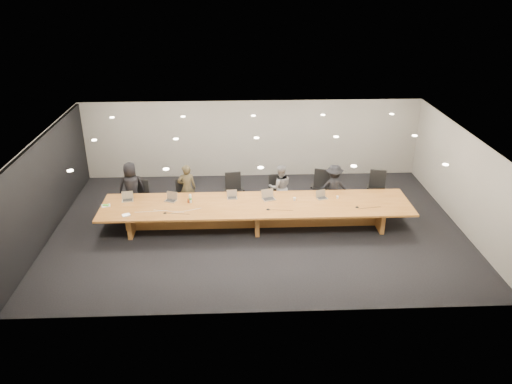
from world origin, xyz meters
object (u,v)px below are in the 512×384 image
chair_left (184,196)px  chair_far_right (377,190)px  laptop_a (127,197)px  paper_cup_near (295,199)px  chair_right (321,189)px  laptop_e (322,195)px  chair_mid_right (277,193)px  mic_left (165,213)px  person_d (334,187)px  amber_mug (189,201)px  person_b (187,188)px  mic_center (268,209)px  laptop_b (170,197)px  av_box (126,215)px  paper_cup_far (337,197)px  chair_far_left (141,197)px  person_a (132,187)px  mic_right (357,207)px  laptop_c (232,195)px  person_c (280,187)px  conference_table (256,211)px  laptop_d (269,195)px  chair_mid_left (234,192)px

chair_left → chair_far_right: (6.09, 0.02, 0.09)m
laptop_a → paper_cup_near: 4.93m
chair_right → laptop_e: bearing=-81.3°
laptop_e → paper_cup_near: laptop_e is taller
chair_mid_right → mic_left: 3.68m
person_d → amber_mug: person_d is taller
person_b → mic_center: size_ratio=13.39×
laptop_b → paper_cup_near: bearing=17.3°
mic_left → av_box: bearing=-174.3°
paper_cup_far → av_box: (-6.07, -0.85, -0.02)m
chair_far_left → person_a: bearing=-177.2°
chair_mid_right → mic_right: (2.17, -1.49, 0.20)m
chair_mid_right → amber_mug: chair_mid_right is taller
mic_center → mic_right: mic_center is taller
laptop_c → paper_cup_far: (3.13, -0.15, -0.08)m
chair_far_right → mic_left: 6.68m
paper_cup_far → mic_left: bearing=-171.5°
laptop_b → amber_mug: bearing=6.1°
person_c → av_box: (-4.44, -1.77, 0.02)m
person_a → person_b: (1.71, -0.07, -0.03)m
conference_table → chair_far_right: (3.88, 1.19, 0.08)m
chair_far_left → person_d: bearing=9.0°
laptop_d → laptop_e: size_ratio=1.20×
laptop_a → person_b: bearing=15.2°
person_a → person_d: (6.30, -0.07, -0.08)m
person_b → amber_mug: (0.13, -0.96, 0.03)m
chair_mid_left → laptop_b: bearing=-161.8°
chair_mid_left → chair_far_right: chair_far_right is taller
laptop_b → laptop_d: laptop_d is taller
laptop_b → laptop_c: size_ratio=1.10×
chair_mid_left → laptop_e: (2.62, -0.95, 0.28)m
laptop_d → mic_left: (-2.97, -0.77, -0.13)m
person_d → laptop_a: size_ratio=4.49×
chair_far_left → laptop_d: size_ratio=2.73×
laptop_e → mic_center: bearing=-176.2°
av_box → mic_left: bearing=-17.3°
laptop_e → paper_cup_far: 0.46m
chair_far_right → mic_center: (-3.56, -1.56, 0.17)m
chair_right → amber_mug: chair_right is taller
chair_mid_right → person_b: size_ratio=0.72×
chair_far_left → chair_left: bearing=8.4°
paper_cup_near → paper_cup_far: 1.29m
conference_table → chair_mid_left: 1.41m
mic_center → chair_mid_right: bearing=75.5°
conference_table → person_d: 2.74m
person_b → mic_left: 1.69m
chair_mid_left → chair_mid_right: size_ratio=1.05×
mic_center → conference_table: bearing=130.4°
chair_right → mic_right: size_ratio=10.86×
person_d → laptop_a: person_d is taller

